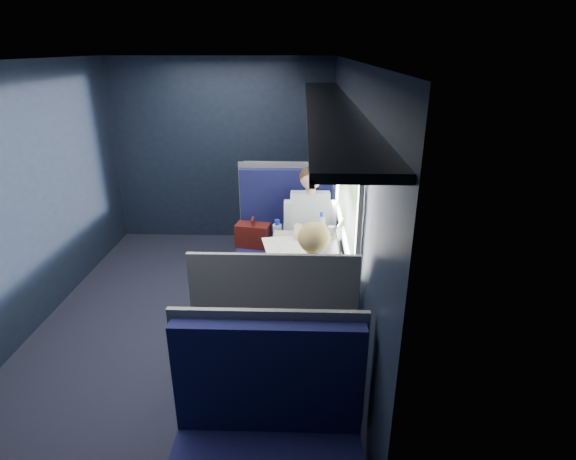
{
  "coord_description": "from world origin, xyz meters",
  "views": [
    {
      "loc": [
        1.02,
        -3.53,
        2.4
      ],
      "look_at": [
        0.9,
        0.0,
        0.95
      ],
      "focal_mm": 28.0,
      "sensor_mm": 36.0,
      "label": 1
    }
  ],
  "objects_px": {
    "seat_row_back": "(267,454)",
    "man": "(310,225)",
    "table": "(303,260)",
    "laptop": "(335,241)",
    "seat_bay_far": "(277,345)",
    "woman": "(312,296)",
    "seat_row_front": "(289,216)",
    "bottle_small": "(321,225)",
    "cup": "(331,231)",
    "seat_bay_near": "(285,245)"
  },
  "relations": [
    {
      "from": "cup",
      "to": "seat_row_back",
      "type": "bearing_deg",
      "value": -101.52
    },
    {
      "from": "laptop",
      "to": "woman",
      "type": "bearing_deg",
      "value": -104.58
    },
    {
      "from": "table",
      "to": "laptop",
      "type": "relative_size",
      "value": 2.61
    },
    {
      "from": "seat_row_front",
      "to": "laptop",
      "type": "distance_m",
      "value": 1.8
    },
    {
      "from": "table",
      "to": "man",
      "type": "height_order",
      "value": "man"
    },
    {
      "from": "man",
      "to": "seat_bay_far",
      "type": "bearing_deg",
      "value": -99.03
    },
    {
      "from": "seat_bay_far",
      "to": "cup",
      "type": "xyz_separation_m",
      "value": [
        0.45,
        1.27,
        0.37
      ]
    },
    {
      "from": "woman",
      "to": "bottle_small",
      "type": "height_order",
      "value": "woman"
    },
    {
      "from": "seat_bay_far",
      "to": "woman",
      "type": "xyz_separation_m",
      "value": [
        0.25,
        0.17,
        0.31
      ]
    },
    {
      "from": "table",
      "to": "seat_row_back",
      "type": "relative_size",
      "value": 0.86
    },
    {
      "from": "bottle_small",
      "to": "seat_row_front",
      "type": "bearing_deg",
      "value": 104.23
    },
    {
      "from": "seat_row_front",
      "to": "laptop",
      "type": "height_order",
      "value": "seat_row_front"
    },
    {
      "from": "seat_row_back",
      "to": "man",
      "type": "bearing_deg",
      "value": 84.28
    },
    {
      "from": "seat_bay_far",
      "to": "seat_row_front",
      "type": "distance_m",
      "value": 2.67
    },
    {
      "from": "seat_row_front",
      "to": "seat_row_back",
      "type": "relative_size",
      "value": 1.0
    },
    {
      "from": "man",
      "to": "cup",
      "type": "xyz_separation_m",
      "value": [
        0.2,
        -0.3,
        0.07
      ]
    },
    {
      "from": "table",
      "to": "seat_bay_far",
      "type": "distance_m",
      "value": 0.93
    },
    {
      "from": "seat_bay_far",
      "to": "table",
      "type": "bearing_deg",
      "value": 78.22
    },
    {
      "from": "seat_bay_near",
      "to": "man",
      "type": "xyz_separation_m",
      "value": [
        0.27,
        -0.17,
        0.3
      ]
    },
    {
      "from": "laptop",
      "to": "cup",
      "type": "height_order",
      "value": "laptop"
    },
    {
      "from": "woman",
      "to": "bottle_small",
      "type": "distance_m",
      "value": 1.13
    },
    {
      "from": "table",
      "to": "seat_bay_near",
      "type": "bearing_deg",
      "value": 102.86
    },
    {
      "from": "seat_bay_far",
      "to": "laptop",
      "type": "bearing_deg",
      "value": 64.74
    },
    {
      "from": "seat_bay_near",
      "to": "man",
      "type": "relative_size",
      "value": 0.95
    },
    {
      "from": "table",
      "to": "man",
      "type": "distance_m",
      "value": 0.7
    },
    {
      "from": "seat_bay_near",
      "to": "cup",
      "type": "bearing_deg",
      "value": -45.49
    },
    {
      "from": "man",
      "to": "laptop",
      "type": "height_order",
      "value": "man"
    },
    {
      "from": "seat_bay_near",
      "to": "seat_bay_far",
      "type": "height_order",
      "value": "same"
    },
    {
      "from": "man",
      "to": "woman",
      "type": "relative_size",
      "value": 1.0
    },
    {
      "from": "cup",
      "to": "seat_bay_near",
      "type": "bearing_deg",
      "value": 134.51
    },
    {
      "from": "laptop",
      "to": "cup",
      "type": "bearing_deg",
      "value": 92.45
    },
    {
      "from": "seat_row_front",
      "to": "bottle_small",
      "type": "relative_size",
      "value": 5.13
    },
    {
      "from": "bottle_small",
      "to": "man",
      "type": "bearing_deg",
      "value": 109.36
    },
    {
      "from": "man",
      "to": "bottle_small",
      "type": "bearing_deg",
      "value": -70.64
    },
    {
      "from": "bottle_small",
      "to": "cup",
      "type": "bearing_deg",
      "value": -6.4
    },
    {
      "from": "seat_row_front",
      "to": "woman",
      "type": "relative_size",
      "value": 0.88
    },
    {
      "from": "table",
      "to": "bottle_small",
      "type": "xyz_separation_m",
      "value": [
        0.17,
        0.41,
        0.18
      ]
    },
    {
      "from": "seat_row_back",
      "to": "cup",
      "type": "distance_m",
      "value": 2.27
    },
    {
      "from": "bottle_small",
      "to": "cup",
      "type": "height_order",
      "value": "bottle_small"
    },
    {
      "from": "seat_row_front",
      "to": "laptop",
      "type": "relative_size",
      "value": 3.03
    },
    {
      "from": "seat_bay_near",
      "to": "man",
      "type": "height_order",
      "value": "man"
    },
    {
      "from": "seat_row_front",
      "to": "bottle_small",
      "type": "bearing_deg",
      "value": -75.77
    },
    {
      "from": "seat_row_front",
      "to": "laptop",
      "type": "xyz_separation_m",
      "value": [
        0.46,
        -1.7,
        0.4
      ]
    },
    {
      "from": "seat_bay_near",
      "to": "seat_row_back",
      "type": "height_order",
      "value": "seat_bay_near"
    },
    {
      "from": "laptop",
      "to": "cup",
      "type": "relative_size",
      "value": 4.39
    },
    {
      "from": "seat_bay_near",
      "to": "seat_row_front",
      "type": "distance_m",
      "value": 0.93
    },
    {
      "from": "seat_row_front",
      "to": "seat_row_back",
      "type": "distance_m",
      "value": 3.59
    },
    {
      "from": "seat_bay_near",
      "to": "bottle_small",
      "type": "relative_size",
      "value": 5.57
    },
    {
      "from": "seat_row_back",
      "to": "woman",
      "type": "bearing_deg",
      "value": 77.07
    },
    {
      "from": "table",
      "to": "laptop",
      "type": "xyz_separation_m",
      "value": [
        0.28,
        0.1,
        0.14
      ]
    }
  ]
}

